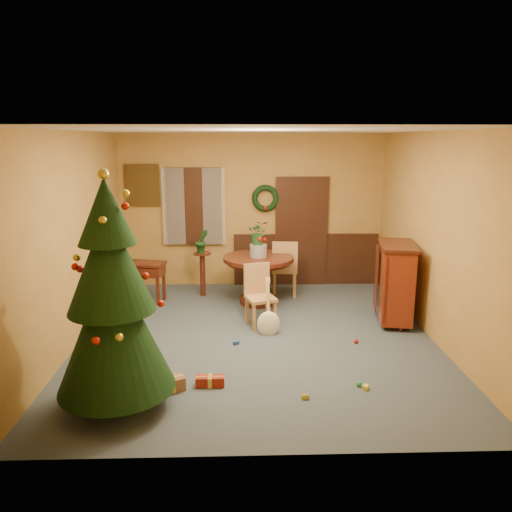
{
  "coord_description": "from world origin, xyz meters",
  "views": [
    {
      "loc": [
        -0.23,
        -6.72,
        2.79
      ],
      "look_at": [
        0.0,
        0.4,
        1.11
      ],
      "focal_mm": 35.0,
      "sensor_mm": 36.0,
      "label": 1
    }
  ],
  "objects_px": {
    "writing_desk": "(142,272)",
    "sideboard": "(395,281)",
    "chair_near": "(259,293)",
    "christmas_tree": "(112,300)",
    "dining_table": "(258,271)"
  },
  "relations": [
    {
      "from": "christmas_tree",
      "to": "writing_desk",
      "type": "relative_size",
      "value": 2.89
    },
    {
      "from": "christmas_tree",
      "to": "writing_desk",
      "type": "xyz_separation_m",
      "value": [
        -0.41,
        3.56,
        -0.66
      ]
    },
    {
      "from": "writing_desk",
      "to": "sideboard",
      "type": "height_order",
      "value": "sideboard"
    },
    {
      "from": "christmas_tree",
      "to": "sideboard",
      "type": "bearing_deg",
      "value": 33.16
    },
    {
      "from": "writing_desk",
      "to": "dining_table",
      "type": "bearing_deg",
      "value": -4.51
    },
    {
      "from": "dining_table",
      "to": "christmas_tree",
      "type": "relative_size",
      "value": 0.48
    },
    {
      "from": "chair_near",
      "to": "christmas_tree",
      "type": "bearing_deg",
      "value": -123.73
    },
    {
      "from": "chair_near",
      "to": "sideboard",
      "type": "relative_size",
      "value": 0.76
    },
    {
      "from": "christmas_tree",
      "to": "writing_desk",
      "type": "distance_m",
      "value": 3.64
    },
    {
      "from": "chair_near",
      "to": "writing_desk",
      "type": "height_order",
      "value": "chair_near"
    },
    {
      "from": "chair_near",
      "to": "christmas_tree",
      "type": "distance_m",
      "value": 2.95
    },
    {
      "from": "chair_near",
      "to": "writing_desk",
      "type": "bearing_deg",
      "value": 149.52
    },
    {
      "from": "christmas_tree",
      "to": "dining_table",
      "type": "bearing_deg",
      "value": 64.55
    },
    {
      "from": "dining_table",
      "to": "sideboard",
      "type": "bearing_deg",
      "value": -25.56
    },
    {
      "from": "writing_desk",
      "to": "sideboard",
      "type": "xyz_separation_m",
      "value": [
        4.1,
        -1.15,
        0.13
      ]
    }
  ]
}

